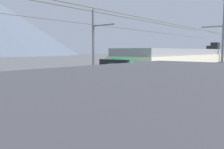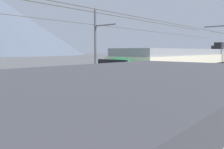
{
  "view_description": "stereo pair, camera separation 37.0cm",
  "coord_description": "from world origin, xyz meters",
  "px_view_note": "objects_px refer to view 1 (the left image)",
  "views": [
    {
      "loc": [
        -8.75,
        -5.85,
        3.72
      ],
      "look_at": [
        2.24,
        3.36,
        2.23
      ],
      "focal_mm": 36.89,
      "sensor_mm": 36.0,
      "label": 1
    },
    {
      "loc": [
        -8.51,
        -6.13,
        3.72
      ],
      "look_at": [
        2.24,
        3.36,
        2.23
      ],
      "focal_mm": 36.89,
      "sensor_mm": 36.0,
      "label": 2
    }
  ],
  "objects_px": {
    "catenary_mast_mid": "(222,44)",
    "potted_plant_by_shelter": "(167,118)",
    "catenary_mast_far_side": "(95,48)",
    "platform_sign": "(163,96)",
    "train_near_platform": "(201,67)",
    "train_far_track": "(199,60)"
  },
  "relations": [
    {
      "from": "train_near_platform",
      "to": "platform_sign",
      "type": "xyz_separation_m",
      "value": [
        -12.54,
        -2.81,
        -0.32
      ]
    },
    {
      "from": "train_near_platform",
      "to": "train_far_track",
      "type": "height_order",
      "value": "same"
    },
    {
      "from": "catenary_mast_mid",
      "to": "potted_plant_by_shelter",
      "type": "distance_m",
      "value": 12.94
    },
    {
      "from": "platform_sign",
      "to": "potted_plant_by_shelter",
      "type": "xyz_separation_m",
      "value": [
        0.42,
        0.01,
        -1.03
      ]
    },
    {
      "from": "catenary_mast_far_side",
      "to": "train_far_track",
      "type": "bearing_deg",
      "value": -5.74
    },
    {
      "from": "catenary_mast_far_side",
      "to": "potted_plant_by_shelter",
      "type": "height_order",
      "value": "catenary_mast_far_side"
    },
    {
      "from": "train_near_platform",
      "to": "platform_sign",
      "type": "distance_m",
      "value": 12.86
    },
    {
      "from": "catenary_mast_mid",
      "to": "potted_plant_by_shelter",
      "type": "relative_size",
      "value": 53.84
    },
    {
      "from": "train_near_platform",
      "to": "catenary_mast_mid",
      "type": "distance_m",
      "value": 2.62
    },
    {
      "from": "catenary_mast_mid",
      "to": "potted_plant_by_shelter",
      "type": "xyz_separation_m",
      "value": [
        -12.42,
        -1.21,
        -3.41
      ]
    },
    {
      "from": "catenary_mast_mid",
      "to": "catenary_mast_far_side",
      "type": "height_order",
      "value": "catenary_mast_mid"
    },
    {
      "from": "train_near_platform",
      "to": "train_far_track",
      "type": "xyz_separation_m",
      "value": [
        15.67,
        5.59,
        0.0
      ]
    },
    {
      "from": "platform_sign",
      "to": "potted_plant_by_shelter",
      "type": "relative_size",
      "value": 2.36
    },
    {
      "from": "train_far_track",
      "to": "potted_plant_by_shelter",
      "type": "relative_size",
      "value": 32.53
    },
    {
      "from": "train_near_platform",
      "to": "catenary_mast_far_side",
      "type": "bearing_deg",
      "value": 126.02
    },
    {
      "from": "train_far_track",
      "to": "platform_sign",
      "type": "distance_m",
      "value": 29.44
    },
    {
      "from": "catenary_mast_far_side",
      "to": "catenary_mast_mid",
      "type": "bearing_deg",
      "value": -57.55
    },
    {
      "from": "catenary_mast_mid",
      "to": "train_far_track",
      "type": "bearing_deg",
      "value": 25.04
    },
    {
      "from": "catenary_mast_mid",
      "to": "catenary_mast_far_side",
      "type": "relative_size",
      "value": 1.0
    },
    {
      "from": "train_far_track",
      "to": "catenary_mast_mid",
      "type": "bearing_deg",
      "value": -154.96
    },
    {
      "from": "train_near_platform",
      "to": "potted_plant_by_shelter",
      "type": "distance_m",
      "value": 12.51
    },
    {
      "from": "catenary_mast_mid",
      "to": "catenary_mast_far_side",
      "type": "xyz_separation_m",
      "value": [
        -5.93,
        9.32,
        -0.32
      ]
    }
  ]
}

